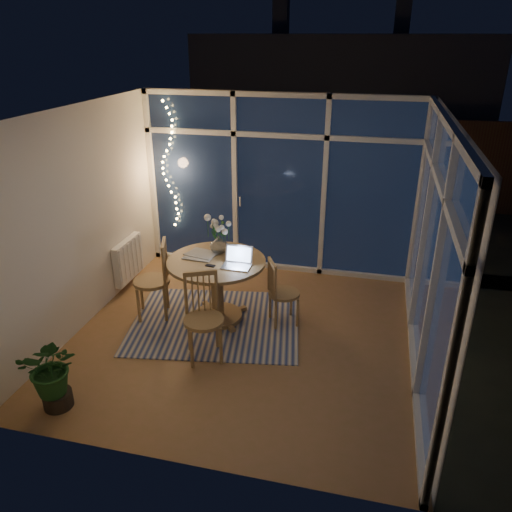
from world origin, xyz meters
name	(u,v)px	position (x,y,z in m)	size (l,w,h in m)	color
floor	(245,336)	(0.00, 0.00, 0.00)	(4.00, 4.00, 0.00)	olive
ceiling	(243,113)	(0.00, 0.00, 2.60)	(4.00, 4.00, 0.00)	silver
wall_back	(280,185)	(0.00, 2.00, 1.30)	(4.00, 0.04, 2.60)	silver
wall_front	(174,333)	(0.00, -2.00, 1.30)	(4.00, 0.04, 2.60)	silver
wall_left	(80,220)	(-2.00, 0.00, 1.30)	(0.04, 4.00, 2.60)	silver
wall_right	(436,253)	(2.00, 0.00, 1.30)	(0.04, 4.00, 2.60)	silver
window_wall_back	(279,186)	(0.00, 1.96, 1.30)	(4.00, 0.10, 2.60)	white
window_wall_right	(432,252)	(1.96, 0.00, 1.30)	(0.10, 4.00, 2.60)	white
radiator	(128,259)	(-1.94, 0.90, 0.40)	(0.10, 0.70, 0.58)	white
fairy_lights	(169,166)	(-1.65, 1.88, 1.52)	(0.24, 0.10, 1.85)	#FFCB66
garden_patio	(330,211)	(0.50, 5.00, -0.06)	(12.00, 6.00, 0.10)	black
garden_fence	(311,159)	(0.00, 5.50, 0.90)	(11.00, 0.08, 1.80)	#3E2116
neighbour_roof	(342,81)	(0.30, 8.50, 2.20)	(7.00, 3.00, 2.20)	#31323B
garden_shrubs	(250,207)	(-0.80, 3.40, 0.45)	(0.90, 0.90, 0.90)	black
rug	(216,322)	(-0.43, 0.21, 0.01)	(2.06, 1.65, 0.01)	beige
dining_table	(217,290)	(-0.43, 0.31, 0.41)	(1.20, 1.20, 0.82)	olive
chair_left	(151,279)	(-1.25, 0.19, 0.52)	(0.48, 0.48, 1.03)	olive
chair_right	(284,292)	(0.39, 0.41, 0.44)	(0.40, 0.40, 0.87)	olive
chair_front	(204,318)	(-0.32, -0.51, 0.50)	(0.46, 0.46, 1.00)	olive
laptop	(236,257)	(-0.15, 0.18, 0.94)	(0.33, 0.28, 0.24)	silver
flower_vase	(219,245)	(-0.47, 0.54, 0.92)	(0.20, 0.20, 0.21)	silver
bowl	(239,257)	(-0.18, 0.43, 0.83)	(0.15, 0.15, 0.04)	silver
newspapers	(202,255)	(-0.64, 0.39, 0.82)	(0.35, 0.27, 0.02)	beige
phone	(210,266)	(-0.45, 0.14, 0.82)	(0.11, 0.06, 0.01)	black
potted_plant	(53,374)	(-1.45, -1.61, 0.38)	(0.54, 0.47, 0.76)	#19471B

